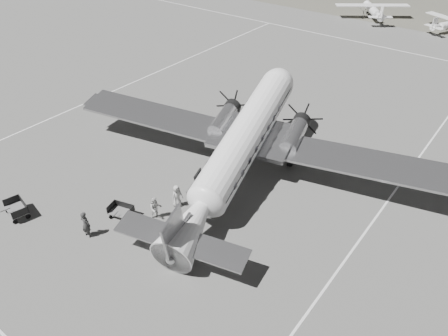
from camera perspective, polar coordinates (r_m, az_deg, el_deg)
ground at (r=31.78m, az=-5.46°, el=-3.80°), size 260.00×260.00×0.00m
taxi_line_near at (r=26.56m, az=-27.18°, el=-18.51°), size 60.00×0.15×0.01m
taxi_line_right at (r=27.13m, az=14.31°, el=-13.29°), size 0.15×80.00×0.01m
taxi_line_left at (r=49.18m, az=-13.47°, el=10.10°), size 0.15×60.00×0.01m
taxi_line_horizon at (r=63.56m, az=20.18°, el=14.57°), size 90.00×0.15×0.01m
dc3_airliner at (r=31.70m, az=2.19°, el=2.73°), size 34.83×27.76×5.87m
light_plane_left at (r=75.75m, az=18.83°, el=18.80°), size 14.64×14.19×2.36m
baggage_cart_near at (r=30.45m, az=-13.29°, el=-5.59°), size 1.93×1.58×0.95m
baggage_cart_far at (r=32.91m, az=-25.45°, el=-4.90°), size 2.14×1.72×1.07m
ground_crew at (r=29.29m, az=-17.61°, el=-7.02°), size 0.76×0.53×1.96m
ramp_agent at (r=29.65m, az=-8.93°, el=-5.21°), size 1.02×1.08×1.76m
passenger at (r=30.51m, az=-6.16°, el=-3.65°), size 0.75×0.96×1.74m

